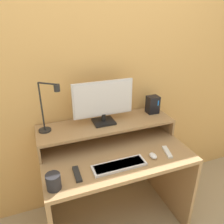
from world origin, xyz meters
The scene contains 11 objects.
wall_back centered at (0.00, 0.75, 1.25)m, with size 6.00×0.05×2.50m.
desk centered at (0.00, 0.36, 0.54)m, with size 1.15×0.72×0.77m.
monitor_shelf centered at (0.00, 0.55, 0.90)m, with size 1.15×0.34×0.15m.
monitor centered at (-0.02, 0.56, 1.11)m, with size 0.51×0.16×0.36m.
desk_lamp centered at (-0.46, 0.56, 1.11)m, with size 0.19×0.16×0.40m.
router_dock centered at (0.47, 0.60, 1.00)m, with size 0.11×0.09×0.16m.
keyboard centered at (-0.04, 0.15, 0.78)m, with size 0.39×0.12×0.02m.
mouse centered at (0.24, 0.16, 0.78)m, with size 0.05×0.08×0.03m.
remote_control centered at (-0.34, 0.17, 0.77)m, with size 0.04×0.16×0.02m.
remote_secondary centered at (0.37, 0.18, 0.77)m, with size 0.07×0.16×0.02m.
mug centered at (-0.50, 0.10, 0.82)m, with size 0.09×0.09×0.10m.
Camera 1 is at (-0.54, -1.00, 1.77)m, focal length 35.00 mm.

